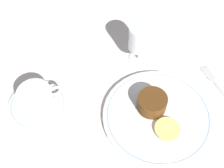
# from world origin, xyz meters

# --- Properties ---
(ground_plane) EXTENTS (3.00, 3.00, 0.00)m
(ground_plane) POSITION_xyz_m (0.00, 0.00, 0.00)
(ground_plane) COLOR white
(dinner_plate) EXTENTS (0.28, 0.28, 0.01)m
(dinner_plate) POSITION_xyz_m (0.04, -0.01, 0.01)
(dinner_plate) COLOR white
(dinner_plate) RESTS_ON ground_plane
(saucer) EXTENTS (0.15, 0.15, 0.01)m
(saucer) POSITION_xyz_m (-0.22, 0.15, 0.01)
(saucer) COLOR white
(saucer) RESTS_ON ground_plane
(coffee_cup) EXTENTS (0.11, 0.09, 0.06)m
(coffee_cup) POSITION_xyz_m (-0.22, 0.15, 0.04)
(coffee_cup) COLOR white
(coffee_cup) RESTS_ON saucer
(spoon) EXTENTS (0.04, 0.10, 0.00)m
(spoon) POSITION_xyz_m (-0.18, 0.15, 0.01)
(spoon) COLOR silver
(spoon) RESTS_ON saucer
(wine_glass) EXTENTS (0.07, 0.07, 0.12)m
(wine_glass) POSITION_xyz_m (0.09, 0.18, 0.08)
(wine_glass) COLOR silver
(wine_glass) RESTS_ON ground_plane
(fork) EXTENTS (0.02, 0.18, 0.01)m
(fork) POSITION_xyz_m (0.23, 0.01, 0.00)
(fork) COLOR silver
(fork) RESTS_ON ground_plane
(dessert_cake) EXTENTS (0.07, 0.07, 0.04)m
(dessert_cake) POSITION_xyz_m (0.03, 0.02, 0.03)
(dessert_cake) COLOR #563314
(dessert_cake) RESTS_ON dinner_plate
(pineapple_slice) EXTENTS (0.06, 0.06, 0.01)m
(pineapple_slice) POSITION_xyz_m (0.04, -0.06, 0.02)
(pineapple_slice) COLOR #EFE075
(pineapple_slice) RESTS_ON dinner_plate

